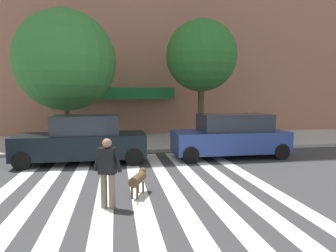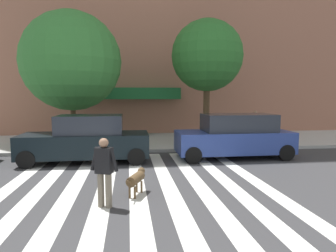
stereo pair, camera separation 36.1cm
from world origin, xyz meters
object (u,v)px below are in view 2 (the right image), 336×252
Objects in this scene: parked_car_third_in_line at (235,136)px; street_tree_nearest at (72,61)px; pedestrian_dog_walker at (104,169)px; street_tree_middle at (207,56)px; dog_on_leash at (136,178)px; pedestrian_bystander at (255,124)px; parked_car_behind_first at (87,140)px.

parked_car_third_in_line is 8.41m from street_tree_nearest.
street_tree_nearest reaches higher than pedestrian_dog_walker.
street_tree_middle is at bearing 61.30° from pedestrian_dog_walker.
parked_car_third_in_line is at bearing 44.69° from dog_on_leash.
dog_on_leash is at bearing -130.90° from pedestrian_bystander.
pedestrian_dog_walker is at bearing -118.70° from street_tree_middle.
pedestrian_dog_walker reaches higher than dog_on_leash.
dog_on_leash is at bearing 45.65° from pedestrian_dog_walker.
parked_car_third_in_line is 4.32m from pedestrian_bystander.
dog_on_leash is at bearing -68.51° from street_tree_nearest.
parked_car_behind_first reaches higher than parked_car_third_in_line.
pedestrian_dog_walker is at bearing -135.16° from parked_car_third_in_line.
street_tree_nearest is 1.00× the size of street_tree_middle.
street_tree_middle is at bearing 93.83° from parked_car_third_in_line.
parked_car_behind_first is 2.99× the size of pedestrian_dog_walker.
parked_car_behind_first is at bearing 102.09° from pedestrian_dog_walker.
street_tree_middle reaches higher than parked_car_behind_first.
pedestrian_dog_walker is 1.54× the size of dog_on_leash.
street_tree_nearest is (-1.04, 3.07, 3.36)m from parked_car_behind_first.
street_tree_middle reaches higher than pedestrian_bystander.
parked_car_behind_first is 2.99× the size of pedestrian_bystander.
parked_car_third_in_line is at bearing 44.84° from pedestrian_dog_walker.
parked_car_third_in_line is at bearing -23.42° from street_tree_nearest.
parked_car_third_in_line is (6.05, 0.00, 0.03)m from parked_car_behind_first.
parked_car_behind_first is 1.03× the size of parked_car_third_in_line.
dog_on_leash is 0.65× the size of pedestrian_bystander.
street_tree_nearest is at bearing -174.74° from street_tree_middle.
pedestrian_bystander is at bearing 22.59° from parked_car_behind_first.
pedestrian_bystander is (8.51, 3.54, 0.19)m from parked_car_behind_first.
parked_car_third_in_line reaches higher than dog_on_leash.
parked_car_third_in_line is 4.48× the size of dog_on_leash.
street_tree_nearest is 10.07m from pedestrian_bystander.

